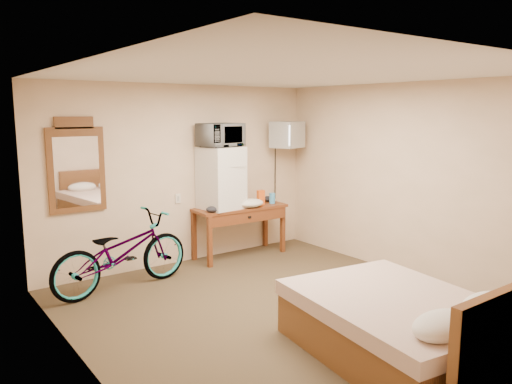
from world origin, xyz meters
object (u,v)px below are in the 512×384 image
microwave (221,135)px  blue_cup (272,198)px  bed (404,325)px  mini_fridge (221,178)px  wall_mirror (76,167)px  desk (241,214)px  crt_television (287,135)px  bicycle (122,252)px

microwave → blue_cup: microwave is taller
bed → mini_fridge: bearing=84.7°
wall_mirror → microwave: bearing=-6.1°
desk → microwave: bearing=167.4°
crt_television → wall_mirror: wall_mirror is taller
desk → blue_cup: blue_cup is taller
blue_cup → crt_television: bearing=13.5°
mini_fridge → crt_television: bearing=-2.1°
bed → blue_cup: bearing=70.9°
microwave → crt_television: bearing=-12.6°
mini_fridge → bicycle: 1.84m
desk → mini_fridge: (-0.30, 0.07, 0.56)m
crt_television → bicycle: bearing=-173.4°
mini_fridge → wall_mirror: size_ratio=0.76×
mini_fridge → bicycle: bearing=-167.3°
mini_fridge → bed: bearing=-95.3°
crt_television → bicycle: crt_television is taller
mini_fridge → bed: 3.58m
bed → bicycle: bearing=113.4°
desk → bed: bearing=-100.3°
microwave → wall_mirror: bearing=163.4°
blue_cup → mini_fridge: bearing=171.2°
wall_mirror → bed: (1.64, -3.66, -1.17)m
wall_mirror → blue_cup: bearing=-6.9°
crt_television → desk: bearing=-178.5°
mini_fridge → microwave: bearing=56.2°
mini_fridge → bicycle: (-1.65, -0.37, -0.73)m
microwave → crt_television: crt_television is taller
microwave → bed: microwave is taller
blue_cup → bed: 3.55m
blue_cup → bicycle: bearing=-174.4°
bicycle → bed: bearing=-164.1°
microwave → bicycle: microwave is taller
microwave → bicycle: size_ratio=0.34×
desk → microwave: 1.21m
blue_cup → bicycle: bicycle is taller
mini_fridge → blue_cup: 0.91m
bed → wall_mirror: bearing=114.1°
desk → crt_television: crt_television is taller
blue_cup → crt_television: size_ratio=0.25×
bicycle → crt_television: bearing=-90.9°
bed → microwave: bearing=84.7°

